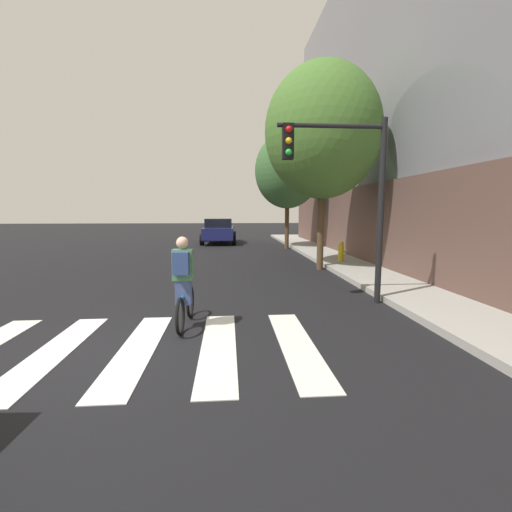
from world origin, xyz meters
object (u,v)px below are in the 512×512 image
at_px(fire_hydrant, 341,251).
at_px(street_tree_near, 323,132).
at_px(street_tree_mid, 287,171).
at_px(cyclist, 184,283).
at_px(traffic_light_near, 346,179).
at_px(sedan_mid, 219,230).

xyz_separation_m(fire_hydrant, street_tree_near, (-1.17, -1.18, 4.41)).
bearing_deg(fire_hydrant, street_tree_near, -134.92).
bearing_deg(street_tree_mid, cyclist, -106.81).
distance_m(traffic_light_near, fire_hydrant, 6.80).
bearing_deg(sedan_mid, fire_hydrant, -63.17).
bearing_deg(sedan_mid, traffic_light_near, -78.69).
bearing_deg(street_tree_mid, street_tree_near, -89.87).
bearing_deg(fire_hydrant, street_tree_mid, 100.73).
height_order(cyclist, street_tree_mid, street_tree_mid).
distance_m(fire_hydrant, street_tree_near, 4.71).
relative_size(street_tree_near, street_tree_mid, 1.12).
bearing_deg(fire_hydrant, sedan_mid, 116.83).
distance_m(street_tree_near, street_tree_mid, 7.47).
relative_size(fire_hydrant, street_tree_near, 0.11).
distance_m(traffic_light_near, street_tree_near, 5.39).
xyz_separation_m(sedan_mid, cyclist, (-0.21, -17.75, -0.01)).
bearing_deg(street_tree_mid, traffic_light_near, -93.27).
bearing_deg(street_tree_near, street_tree_mid, 90.13).
distance_m(sedan_mid, street_tree_mid, 6.60).
bearing_deg(street_tree_near, traffic_light_near, -98.37).
bearing_deg(cyclist, traffic_light_near, 22.79).
relative_size(cyclist, street_tree_mid, 0.26).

